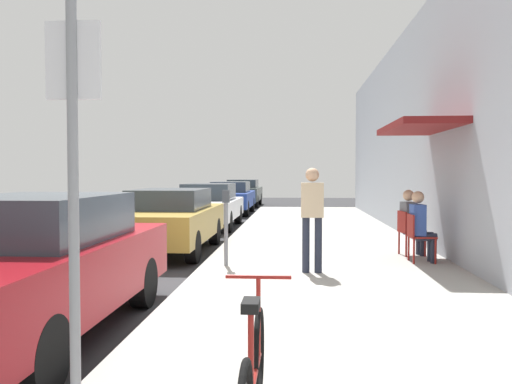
# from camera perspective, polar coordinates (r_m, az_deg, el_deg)

# --- Properties ---
(ground_plane) EXTENTS (60.00, 60.00, 0.00)m
(ground_plane) POSITION_cam_1_polar(r_m,az_deg,el_deg) (7.52, -8.71, -11.30)
(ground_plane) COLOR #2D2D30
(sidewalk_slab) EXTENTS (4.50, 32.00, 0.12)m
(sidewalk_slab) POSITION_cam_1_polar(r_m,az_deg,el_deg) (9.30, 7.97, -8.33)
(sidewalk_slab) COLOR #9E9B93
(sidewalk_slab) RESTS_ON ground_plane
(building_facade) EXTENTS (1.40, 32.00, 5.49)m
(building_facade) POSITION_cam_1_polar(r_m,az_deg,el_deg) (9.67, 22.51, 7.90)
(building_facade) COLOR #999EA8
(building_facade) RESTS_ON ground_plane
(parked_car_0) EXTENTS (1.80, 4.40, 1.50)m
(parked_car_0) POSITION_cam_1_polar(r_m,az_deg,el_deg) (6.03, -23.15, -7.31)
(parked_car_0) COLOR maroon
(parked_car_0) RESTS_ON ground_plane
(parked_car_1) EXTENTS (1.80, 4.40, 1.38)m
(parked_car_1) POSITION_cam_1_polar(r_m,az_deg,el_deg) (11.69, -9.38, -2.92)
(parked_car_1) COLOR #A58433
(parked_car_1) RESTS_ON ground_plane
(parked_car_2) EXTENTS (1.80, 4.40, 1.40)m
(parked_car_2) POSITION_cam_1_polar(r_m,az_deg,el_deg) (16.82, -5.16, -1.40)
(parked_car_2) COLOR silver
(parked_car_2) RESTS_ON ground_plane
(parked_car_3) EXTENTS (1.80, 4.40, 1.37)m
(parked_car_3) POSITION_cam_1_polar(r_m,az_deg,el_deg) (22.44, -2.78, -0.54)
(parked_car_3) COLOR navy
(parked_car_3) RESTS_ON ground_plane
(parked_car_4) EXTENTS (1.80, 4.40, 1.40)m
(parked_car_4) POSITION_cam_1_polar(r_m,az_deg,el_deg) (27.74, -1.43, -0.01)
(parked_car_4) COLOR #47514C
(parked_car_4) RESTS_ON ground_plane
(parking_meter) EXTENTS (0.12, 0.10, 1.32)m
(parking_meter) POSITION_cam_1_polar(r_m,az_deg,el_deg) (9.18, -3.27, -3.24)
(parking_meter) COLOR slate
(parking_meter) RESTS_ON sidewalk_slab
(street_sign) EXTENTS (0.32, 0.06, 2.60)m
(street_sign) POSITION_cam_1_polar(r_m,az_deg,el_deg) (3.14, -19.18, 0.24)
(street_sign) COLOR gray
(street_sign) RESTS_ON sidewalk_slab
(bicycle_0) EXTENTS (0.46, 1.71, 0.90)m
(bicycle_0) POSITION_cam_1_polar(r_m,az_deg,el_deg) (3.40, -0.33, -19.58)
(bicycle_0) COLOR black
(bicycle_0) RESTS_ON sidewalk_slab
(cafe_chair_0) EXTENTS (0.45, 0.45, 0.87)m
(cafe_chair_0) POSITION_cam_1_polar(r_m,az_deg,el_deg) (9.96, 17.12, -4.43)
(cafe_chair_0) COLOR maroon
(cafe_chair_0) RESTS_ON sidewalk_slab
(seated_patron_0) EXTENTS (0.43, 0.37, 1.29)m
(seated_patron_0) POSITION_cam_1_polar(r_m,az_deg,el_deg) (9.96, 17.47, -3.33)
(seated_patron_0) COLOR #232838
(seated_patron_0) RESTS_ON sidewalk_slab
(cafe_chair_1) EXTENTS (0.51, 0.51, 0.87)m
(cafe_chair_1) POSITION_cam_1_polar(r_m,az_deg,el_deg) (10.74, 16.18, -3.96)
(cafe_chair_1) COLOR maroon
(cafe_chair_1) RESTS_ON sidewalk_slab
(seated_patron_1) EXTENTS (0.47, 0.41, 1.29)m
(seated_patron_1) POSITION_cam_1_polar(r_m,az_deg,el_deg) (10.74, 16.49, -2.93)
(seated_patron_1) COLOR #232838
(seated_patron_1) RESTS_ON sidewalk_slab
(pedestrian_standing) EXTENTS (0.36, 0.22, 1.70)m
(pedestrian_standing) POSITION_cam_1_polar(r_m,az_deg,el_deg) (8.55, 6.12, -2.07)
(pedestrian_standing) COLOR #232838
(pedestrian_standing) RESTS_ON sidewalk_slab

